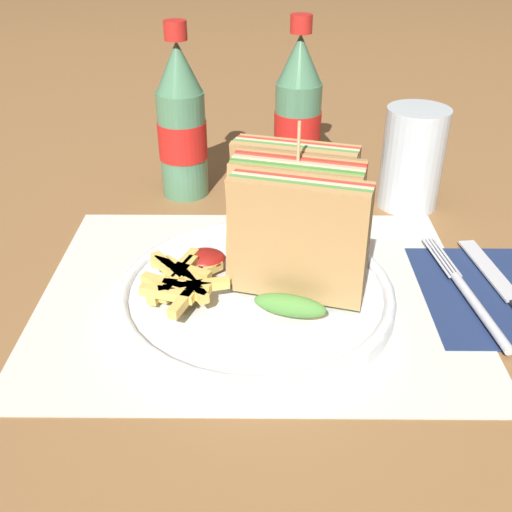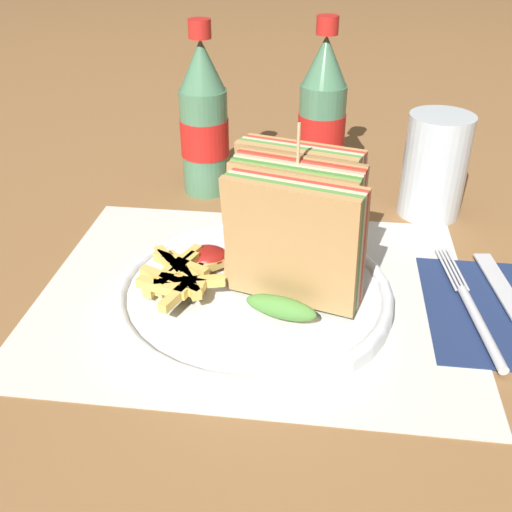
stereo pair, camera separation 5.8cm
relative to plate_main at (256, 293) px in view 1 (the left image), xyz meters
The scene contains 12 objects.
ground_plane 0.03m from the plate_main, 60.35° to the right, with size 4.00×4.00×0.00m, color olive.
placemat 0.02m from the plate_main, 92.20° to the left, with size 0.42×0.33×0.00m.
plate_main is the anchor object (origin of this frame).
club_sandwich 0.08m from the plate_main, 26.81° to the left, with size 0.13×0.17×0.16m.
fries_pile 0.07m from the plate_main, behind, with size 0.08×0.11×0.02m.
ketchup_blob 0.07m from the plate_main, 145.74° to the left, with size 0.04×0.04×0.01m.
napkin 0.23m from the plate_main, ahead, with size 0.12×0.17×0.00m.
fork 0.21m from the plate_main, ahead, with size 0.04×0.20×0.01m.
knife 0.25m from the plate_main, ahead, with size 0.04×0.19×0.00m.
coke_bottle_near 0.28m from the plate_main, 111.00° to the left, with size 0.06×0.06×0.22m.
coke_bottle_far 0.30m from the plate_main, 79.56° to the left, with size 0.06×0.06×0.22m.
glass_near 0.29m from the plate_main, 48.34° to the left, with size 0.08×0.08×0.12m.
Camera 1 is at (-0.01, -0.45, 0.34)m, focal length 42.00 mm.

